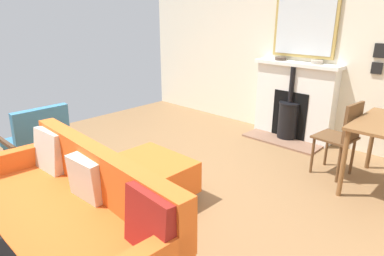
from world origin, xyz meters
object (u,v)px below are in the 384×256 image
object	(u,v)px
mantel_bowl_near	(280,58)
ottoman	(152,175)
mantel_bowl_far	(317,62)
armchair_accent	(38,137)
sofa	(70,216)
fireplace	(293,105)
dining_chair_near_fireplace	(343,133)

from	to	relation	value
mantel_bowl_near	ottoman	xyz separation A→B (m)	(2.60, 0.10, -0.91)
mantel_bowl_near	mantel_bowl_far	size ratio (longest dim) A/B	0.98
mantel_bowl_near	ottoman	distance (m)	2.75
mantel_bowl_near	armchair_accent	distance (m)	3.45
sofa	mantel_bowl_far	bearing A→B (deg)	176.57
ottoman	armchair_accent	distance (m)	1.47
fireplace	armchair_accent	world-z (taller)	fireplace
ottoman	fireplace	bearing A→B (deg)	176.03
fireplace	ottoman	bearing A→B (deg)	-3.97
mantel_bowl_near	ottoman	world-z (taller)	mantel_bowl_near
mantel_bowl_near	sofa	xyz separation A→B (m)	(3.59, 0.34, -0.81)
fireplace	mantel_bowl_far	bearing A→B (deg)	95.00
mantel_bowl_far	sofa	size ratio (longest dim) A/B	0.08
fireplace	mantel_bowl_near	world-z (taller)	mantel_bowl_near
mantel_bowl_far	ottoman	xyz separation A→B (m)	(2.60, -0.45, -0.91)
mantel_bowl_near	mantel_bowl_far	bearing A→B (deg)	90.00
mantel_bowl_near	dining_chair_near_fireplace	distance (m)	1.66
dining_chair_near_fireplace	mantel_bowl_near	bearing A→B (deg)	-122.22
armchair_accent	mantel_bowl_near	bearing A→B (deg)	158.35
fireplace	dining_chair_near_fireplace	xyz separation A→B (m)	(0.79, 1.02, 0.01)
mantel_bowl_near	dining_chair_near_fireplace	world-z (taller)	mantel_bowl_near
fireplace	mantel_bowl_far	world-z (taller)	mantel_bowl_far
mantel_bowl_far	ottoman	distance (m)	2.79
mantel_bowl_near	dining_chair_near_fireplace	bearing A→B (deg)	57.78
dining_chair_near_fireplace	fireplace	bearing A→B (deg)	-127.95
fireplace	sofa	bearing A→B (deg)	0.97
sofa	dining_chair_near_fireplace	xyz separation A→B (m)	(-2.78, 0.96, 0.17)
fireplace	ottoman	xyz separation A→B (m)	(2.57, -0.18, -0.26)
sofa	dining_chair_near_fireplace	size ratio (longest dim) A/B	2.34
mantel_bowl_far	sofa	bearing A→B (deg)	-3.43
armchair_accent	ottoman	bearing A→B (deg)	112.06
mantel_bowl_near	dining_chair_near_fireplace	size ratio (longest dim) A/B	0.18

